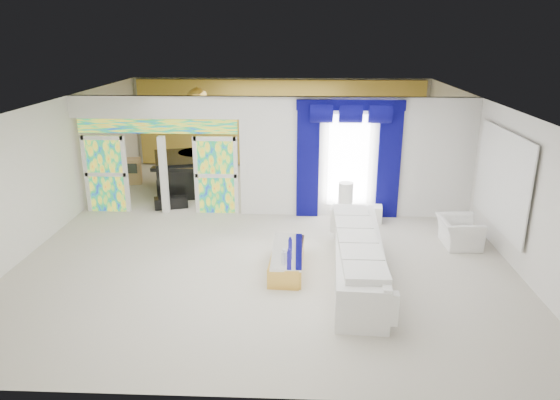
{
  "coord_description": "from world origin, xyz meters",
  "views": [
    {
      "loc": [
        0.74,
        -11.41,
        4.5
      ],
      "look_at": [
        0.3,
        -1.2,
        1.1
      ],
      "focal_mm": 32.68,
      "sensor_mm": 36.0,
      "label": 1
    }
  ],
  "objects_px": {
    "white_sofa": "(358,259)",
    "console_table": "(357,213)",
    "coffee_table": "(287,260)",
    "grand_piano": "(184,173)",
    "armchair": "(459,232)"
  },
  "relations": [
    {
      "from": "grand_piano",
      "to": "console_table",
      "type": "bearing_deg",
      "value": -42.56
    },
    {
      "from": "white_sofa",
      "to": "grand_piano",
      "type": "xyz_separation_m",
      "value": [
        -4.56,
        5.47,
        0.14
      ]
    },
    {
      "from": "console_table",
      "to": "armchair",
      "type": "distance_m",
      "value": 2.53
    },
    {
      "from": "white_sofa",
      "to": "console_table",
      "type": "bearing_deg",
      "value": 87.69
    },
    {
      "from": "console_table",
      "to": "armchair",
      "type": "height_order",
      "value": "armchair"
    },
    {
      "from": "white_sofa",
      "to": "grand_piano",
      "type": "relative_size",
      "value": 1.92
    },
    {
      "from": "white_sofa",
      "to": "coffee_table",
      "type": "distance_m",
      "value": 1.39
    },
    {
      "from": "console_table",
      "to": "armchair",
      "type": "relative_size",
      "value": 1.26
    },
    {
      "from": "white_sofa",
      "to": "armchair",
      "type": "relative_size",
      "value": 4.14
    },
    {
      "from": "armchair",
      "to": "console_table",
      "type": "bearing_deg",
      "value": 53.7
    },
    {
      "from": "coffee_table",
      "to": "grand_piano",
      "type": "distance_m",
      "value": 6.09
    },
    {
      "from": "armchair",
      "to": "grand_piano",
      "type": "height_order",
      "value": "grand_piano"
    },
    {
      "from": "white_sofa",
      "to": "armchair",
      "type": "xyz_separation_m",
      "value": [
        2.38,
        1.66,
        -0.07
      ]
    },
    {
      "from": "console_table",
      "to": "armchair",
      "type": "xyz_separation_m",
      "value": [
        2.08,
        -1.44,
        0.11
      ]
    },
    {
      "from": "coffee_table",
      "to": "grand_piano",
      "type": "bearing_deg",
      "value": 121.82
    }
  ]
}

